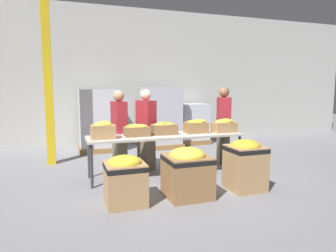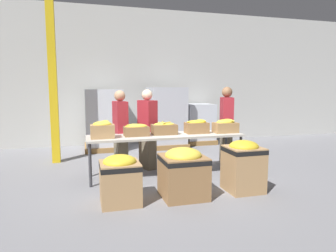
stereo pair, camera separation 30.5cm
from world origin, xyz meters
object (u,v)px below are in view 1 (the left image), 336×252
pallet_stack_0 (192,124)px  pallet_stack_2 (161,118)px  banana_box_2 (164,128)px  volunteer_2 (223,125)px  banana_box_4 (224,126)px  sorting_table (166,137)px  banana_box_0 (103,130)px  banana_box_1 (137,130)px  banana_box_3 (196,126)px  volunteer_0 (146,130)px  volunteer_1 (119,132)px  donation_bin_0 (125,178)px  support_pillar (48,72)px  donation_bin_1 (187,171)px  donation_bin_2 (245,163)px  pallet_stack_1 (98,120)px

pallet_stack_0 → pallet_stack_2: pallet_stack_2 is taller
banana_box_2 → volunteer_2: 1.62m
banana_box_2 → banana_box_4: bearing=-5.2°
sorting_table → banana_box_0: 1.20m
banana_box_1 → banana_box_3: banana_box_3 is taller
volunteer_0 → pallet_stack_2: bearing=134.6°
banana_box_3 → volunteer_2: (0.89, 0.51, -0.08)m
banana_box_0 → volunteer_1: volunteer_1 is taller
sorting_table → donation_bin_0: 1.59m
banana_box_4 → support_pillar: (-3.32, 1.72, 1.08)m
sorting_table → banana_box_2: (-0.02, 0.06, 0.17)m
sorting_table → banana_box_4: 1.22m
donation_bin_1 → banana_box_0: bearing=135.6°
donation_bin_0 → donation_bin_2: size_ratio=0.86×
banana_box_0 → donation_bin_2: 2.47m
banana_box_2 → banana_box_3: bearing=-2.0°
pallet_stack_0 → banana_box_1: bearing=-128.3°
sorting_table → volunteer_0: 0.65m
volunteer_1 → volunteer_2: bearing=81.5°
donation_bin_0 → support_pillar: (-1.11, 2.84, 1.62)m
sorting_table → pallet_stack_0: bearing=58.9°
banana_box_1 → pallet_stack_0: size_ratio=0.38×
volunteer_0 → volunteer_1: bearing=-107.3°
banana_box_4 → donation_bin_0: bearing=-153.1°
volunteer_2 → volunteer_1: bearing=-74.3°
donation_bin_1 → donation_bin_2: (1.02, -0.00, 0.04)m
banana_box_2 → banana_box_4: banana_box_4 is taller
sorting_table → pallet_stack_0: 3.59m
banana_box_4 → pallet_stack_2: (-0.44, 2.82, -0.09)m
banana_box_2 → support_pillar: 2.86m
banana_box_2 → pallet_stack_1: 2.95m
volunteer_1 → pallet_stack_2: (1.55, 2.21, 0.03)m
support_pillar → pallet_stack_0: support_pillar is taller
pallet_stack_0 → donation_bin_1: bearing=-114.1°
sorting_table → pallet_stack_2: pallet_stack_2 is taller
support_pillar → donation_bin_1: bearing=-54.0°
volunteer_1 → pallet_stack_2: pallet_stack_2 is taller
banana_box_0 → volunteer_0: (0.94, 0.67, -0.13)m
banana_box_0 → volunteer_1: 0.75m
volunteer_1 → pallet_stack_1: (-0.18, 2.29, 0.00)m
sorting_table → volunteer_1: (-0.79, 0.57, 0.07)m
support_pillar → pallet_stack_2: bearing=20.9°
volunteer_1 → pallet_stack_2: size_ratio=0.96×
volunteer_2 → donation_bin_2: volunteer_2 is taller
banana_box_1 → banana_box_4: 1.77m
donation_bin_0 → pallet_stack_1: 4.05m
sorting_table → banana_box_2: 0.18m
pallet_stack_0 → banana_box_4: bearing=-101.7°
banana_box_1 → pallet_stack_2: pallet_stack_2 is taller
donation_bin_1 → pallet_stack_1: pallet_stack_1 is taller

